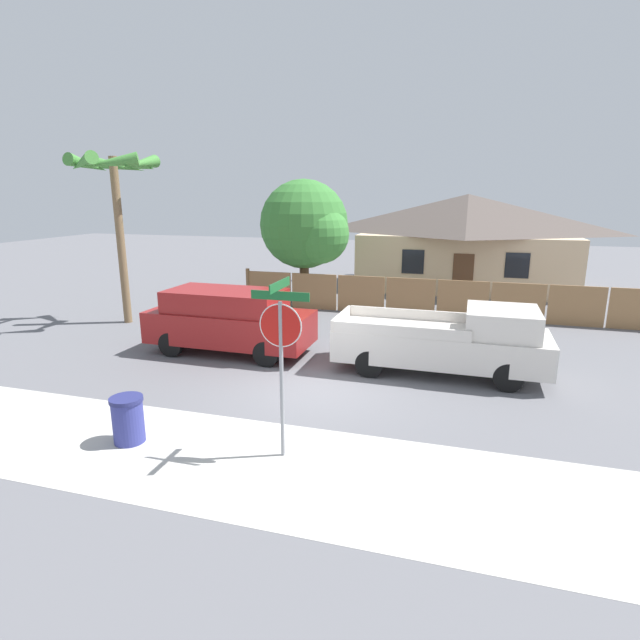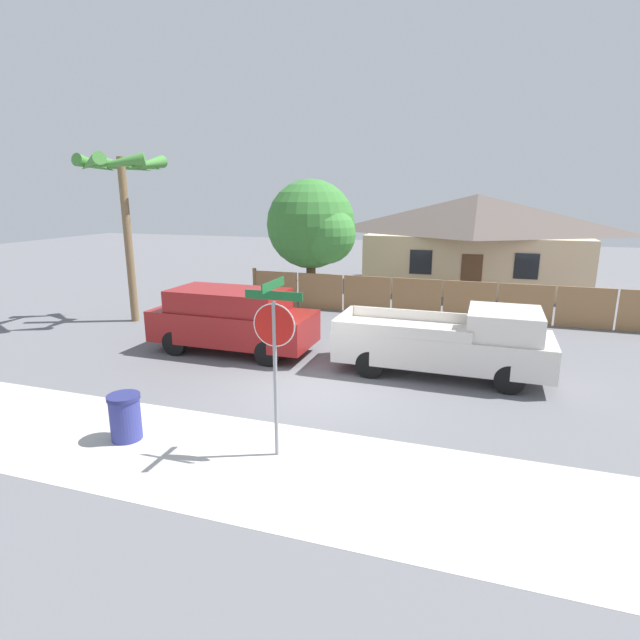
{
  "view_description": "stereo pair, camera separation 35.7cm",
  "coord_description": "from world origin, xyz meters",
  "px_view_note": "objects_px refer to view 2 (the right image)",
  "views": [
    {
      "loc": [
        3.35,
        -10.77,
        4.56
      ],
      "look_at": [
        0.05,
        0.5,
        1.6
      ],
      "focal_mm": 28.0,
      "sensor_mm": 36.0,
      "label": 1
    },
    {
      "loc": [
        3.69,
        -10.66,
        4.56
      ],
      "look_at": [
        0.05,
        0.5,
        1.6
      ],
      "focal_mm": 28.0,
      "sensor_mm": 36.0,
      "label": 2
    }
  ],
  "objects_px": {
    "house": "(475,240)",
    "orange_pickup": "(451,342)",
    "oak_tree": "(314,227)",
    "palm_tree": "(122,179)",
    "trash_bin": "(125,417)",
    "stop_sign": "(274,339)",
    "red_suv": "(232,319)"
  },
  "relations": [
    {
      "from": "stop_sign",
      "to": "house",
      "type": "bearing_deg",
      "value": 80.68
    },
    {
      "from": "orange_pickup",
      "to": "house",
      "type": "bearing_deg",
      "value": 89.91
    },
    {
      "from": "house",
      "to": "red_suv",
      "type": "height_order",
      "value": "house"
    },
    {
      "from": "house",
      "to": "palm_tree",
      "type": "bearing_deg",
      "value": -136.88
    },
    {
      "from": "stop_sign",
      "to": "trash_bin",
      "type": "distance_m",
      "value": 3.45
    },
    {
      "from": "oak_tree",
      "to": "palm_tree",
      "type": "xyz_separation_m",
      "value": [
        -5.34,
        -4.98,
        1.83
      ]
    },
    {
      "from": "orange_pickup",
      "to": "trash_bin",
      "type": "xyz_separation_m",
      "value": [
        -5.64,
        -5.57,
        -0.42
      ]
    },
    {
      "from": "oak_tree",
      "to": "house",
      "type": "bearing_deg",
      "value": 43.25
    },
    {
      "from": "stop_sign",
      "to": "palm_tree",
      "type": "bearing_deg",
      "value": 139.29
    },
    {
      "from": "red_suv",
      "to": "trash_bin",
      "type": "distance_m",
      "value": 5.64
    },
    {
      "from": "house",
      "to": "palm_tree",
      "type": "xyz_separation_m",
      "value": [
        -11.69,
        -10.95,
        2.71
      ]
    },
    {
      "from": "palm_tree",
      "to": "trash_bin",
      "type": "bearing_deg",
      "value": -53.05
    },
    {
      "from": "stop_sign",
      "to": "trash_bin",
      "type": "height_order",
      "value": "stop_sign"
    },
    {
      "from": "house",
      "to": "oak_tree",
      "type": "height_order",
      "value": "oak_tree"
    },
    {
      "from": "red_suv",
      "to": "stop_sign",
      "type": "bearing_deg",
      "value": -54.7
    },
    {
      "from": "palm_tree",
      "to": "orange_pickup",
      "type": "distance_m",
      "value": 12.47
    },
    {
      "from": "palm_tree",
      "to": "red_suv",
      "type": "height_order",
      "value": "palm_tree"
    },
    {
      "from": "house",
      "to": "palm_tree",
      "type": "distance_m",
      "value": 16.25
    },
    {
      "from": "orange_pickup",
      "to": "trash_bin",
      "type": "distance_m",
      "value": 7.94
    },
    {
      "from": "red_suv",
      "to": "palm_tree",
      "type": "bearing_deg",
      "value": 157.56
    },
    {
      "from": "stop_sign",
      "to": "trash_bin",
      "type": "relative_size",
      "value": 3.54
    },
    {
      "from": "house",
      "to": "oak_tree",
      "type": "distance_m",
      "value": 8.76
    },
    {
      "from": "house",
      "to": "oak_tree",
      "type": "relative_size",
      "value": 2.07
    },
    {
      "from": "house",
      "to": "trash_bin",
      "type": "distance_m",
      "value": 19.74
    },
    {
      "from": "orange_pickup",
      "to": "trash_bin",
      "type": "relative_size",
      "value": 6.02
    },
    {
      "from": "red_suv",
      "to": "trash_bin",
      "type": "bearing_deg",
      "value": -82.76
    },
    {
      "from": "oak_tree",
      "to": "trash_bin",
      "type": "xyz_separation_m",
      "value": [
        0.53,
        -12.79,
        -2.81
      ]
    },
    {
      "from": "orange_pickup",
      "to": "stop_sign",
      "type": "xyz_separation_m",
      "value": [
        -2.67,
        -5.23,
        1.31
      ]
    },
    {
      "from": "oak_tree",
      "to": "trash_bin",
      "type": "distance_m",
      "value": 13.1
    },
    {
      "from": "house",
      "to": "orange_pickup",
      "type": "xyz_separation_m",
      "value": [
        -0.18,
        -13.19,
        -1.51
      ]
    },
    {
      "from": "oak_tree",
      "to": "orange_pickup",
      "type": "relative_size",
      "value": 0.96
    },
    {
      "from": "red_suv",
      "to": "orange_pickup",
      "type": "bearing_deg",
      "value": 0.65
    }
  ]
}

